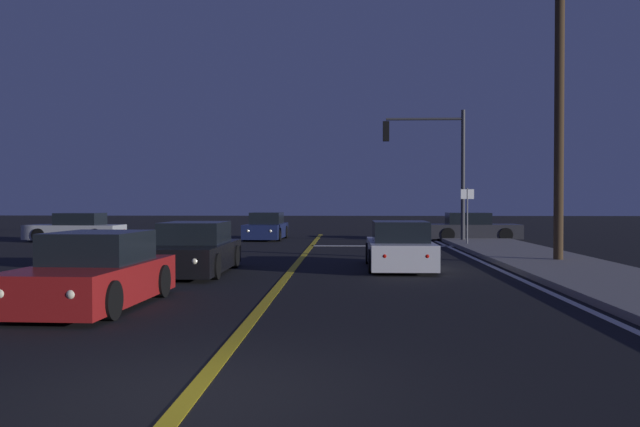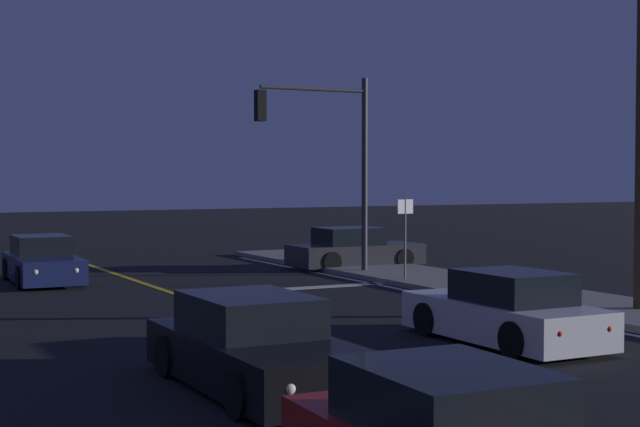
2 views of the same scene
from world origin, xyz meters
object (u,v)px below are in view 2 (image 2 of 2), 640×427
Objects in this scene: car_lead_oncoming_navy at (42,262)px; traffic_signal_near_right at (328,144)px; car_mid_block_white at (506,312)px; street_sign_corner at (405,226)px; car_far_approaching_black at (255,349)px; car_following_oncoming_charcoal at (354,250)px.

car_lead_oncoming_navy is 8.99m from traffic_signal_near_right.
traffic_signal_near_right is (2.50, 11.69, 3.42)m from car_mid_block_white.
car_lead_oncoming_navy is 1.76× the size of street_sign_corner.
car_far_approaching_black and car_mid_block_white have the same top height.
traffic_signal_near_right is at bearing -44.60° from car_following_oncoming_charcoal.
street_sign_corner is (9.01, 10.20, 1.06)m from car_far_approaching_black.
traffic_signal_near_right reaches higher than car_following_oncoming_charcoal.
car_far_approaching_black is 0.77× the size of traffic_signal_near_right.
car_far_approaching_black is 1.08× the size of car_mid_block_white.
traffic_signal_near_right is (8.04, 13.00, 3.42)m from car_far_approaching_black.
car_following_oncoming_charcoal is at bearing 77.21° from street_sign_corner.
car_far_approaching_black is at bearing -33.55° from car_following_oncoming_charcoal.
traffic_signal_near_right is at bearing 77.93° from car_mid_block_white.
traffic_signal_near_right is (7.98, -2.33, 3.42)m from car_lead_oncoming_navy.
car_lead_oncoming_navy is 1.00× the size of car_mid_block_white.
traffic_signal_near_right is 2.47× the size of street_sign_corner.
car_far_approaching_black is 13.65m from street_sign_corner.
car_mid_block_white and car_following_oncoming_charcoal have the same top height.
traffic_signal_near_right reaches higher than car_lead_oncoming_navy.
car_far_approaching_black is 1.05× the size of car_following_oncoming_charcoal.
car_following_oncoming_charcoal is at bearing 71.59° from car_mid_block_white.
car_mid_block_white is 14.53m from car_following_oncoming_charcoal.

